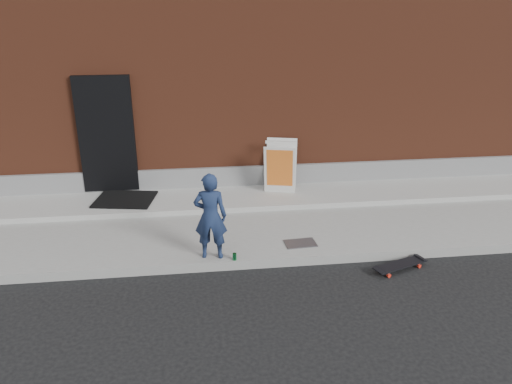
{
  "coord_description": "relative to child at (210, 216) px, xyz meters",
  "views": [
    {
      "loc": [
        -0.89,
        -6.59,
        3.88
      ],
      "look_at": [
        0.02,
        0.8,
        0.94
      ],
      "focal_mm": 35.0,
      "sensor_mm": 36.0,
      "label": 1
    }
  ],
  "objects": [
    {
      "name": "doormat",
      "position": [
        -1.56,
        2.23,
        -0.56
      ],
      "size": [
        1.21,
        1.04,
        0.03
      ],
      "primitive_type": "cube",
      "rotation": [
        0.0,
        0.0,
        -0.17
      ],
      "color": "black",
      "rests_on": "apron"
    },
    {
      "name": "building",
      "position": [
        0.74,
        6.79,
        1.67
      ],
      "size": [
        20.0,
        8.1,
        5.0
      ],
      "color": "#5F2C1A",
      "rests_on": "ground"
    },
    {
      "name": "sidewalk",
      "position": [
        0.74,
        1.3,
        -0.75
      ],
      "size": [
        20.0,
        3.0,
        0.15
      ],
      "primitive_type": "cube",
      "color": "gray",
      "rests_on": "ground"
    },
    {
      "name": "skateboard",
      "position": [
        2.83,
        -0.49,
        -0.75
      ],
      "size": [
        0.89,
        0.51,
        0.1
      ],
      "color": "red",
      "rests_on": "ground"
    },
    {
      "name": "utility_plate",
      "position": [
        1.44,
        0.25,
        -0.67
      ],
      "size": [
        0.52,
        0.35,
        0.01
      ],
      "primitive_type": "cube",
      "rotation": [
        0.0,
        0.0,
        0.07
      ],
      "color": "#535257",
      "rests_on": "sidewalk"
    },
    {
      "name": "child",
      "position": [
        0.0,
        0.0,
        0.0
      ],
      "size": [
        0.53,
        0.39,
        1.35
      ],
      "primitive_type": "imported",
      "rotation": [
        0.0,
        0.0,
        3.01
      ],
      "color": "#182545",
      "rests_on": "sidewalk"
    },
    {
      "name": "pizza_sign",
      "position": [
        1.46,
        2.38,
        -0.07
      ],
      "size": [
        0.76,
        0.84,
        1.01
      ],
      "color": "silver",
      "rests_on": "apron"
    },
    {
      "name": "apron",
      "position": [
        0.74,
        2.2,
        -0.63
      ],
      "size": [
        20.0,
        1.2,
        0.1
      ],
      "primitive_type": "cube",
      "color": "gray",
      "rests_on": "sidewalk"
    },
    {
      "name": "soda_can",
      "position": [
        0.34,
        -0.15,
        -0.62
      ],
      "size": [
        0.07,
        0.07,
        0.11
      ],
      "primitive_type": "cylinder",
      "rotation": [
        0.0,
        0.0,
        -0.17
      ],
      "color": "#187A3B",
      "rests_on": "sidewalk"
    },
    {
      "name": "ground",
      "position": [
        0.74,
        -0.2,
        -0.83
      ],
      "size": [
        80.0,
        80.0,
        0.0
      ],
      "primitive_type": "plane",
      "color": "black",
      "rests_on": "ground"
    }
  ]
}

